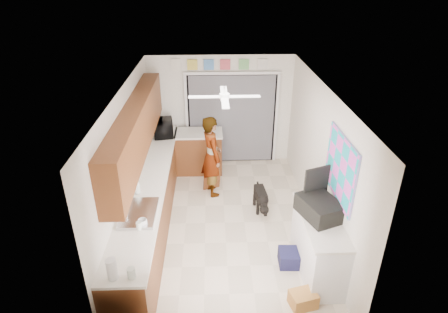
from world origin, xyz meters
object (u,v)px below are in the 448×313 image
object	(u,v)px
paper_towel_roll	(112,269)
suitcase	(320,208)
cup	(143,223)
soap_bottle	(137,185)
man	(212,156)
microwave	(163,128)
cardboard_box	(303,299)
dog	(260,198)
navy_crate	(292,258)

from	to	relation	value
paper_towel_roll	suitcase	distance (m)	2.92
cup	soap_bottle	bearing A→B (deg)	104.35
man	microwave	bearing A→B (deg)	32.28
cup	suitcase	world-z (taller)	suitcase
microwave	suitcase	distance (m)	3.95
suitcase	cardboard_box	distance (m)	1.27
cardboard_box	dog	world-z (taller)	dog
paper_towel_roll	man	size ratio (longest dim) A/B	0.16
cup	dog	distance (m)	2.63
cup	suitcase	xyz separation A→B (m)	(2.51, 0.15, 0.08)
cardboard_box	navy_crate	xyz separation A→B (m)	(0.00, 0.80, 0.01)
soap_bottle	suitcase	world-z (taller)	soap_bottle
soap_bottle	cardboard_box	size ratio (longest dim) A/B	0.83
suitcase	cardboard_box	size ratio (longest dim) A/B	1.78
microwave	navy_crate	bearing A→B (deg)	-151.66
cup	cardboard_box	world-z (taller)	cup
navy_crate	cup	bearing A→B (deg)	-175.31
suitcase	cup	bearing A→B (deg)	162.01
dog	paper_towel_roll	bearing A→B (deg)	-133.16
suitcase	navy_crate	xyz separation A→B (m)	(-0.32, 0.03, -0.95)
cardboard_box	cup	bearing A→B (deg)	164.12
cardboard_box	microwave	bearing A→B (deg)	120.63
microwave	dog	distance (m)	2.58
suitcase	man	distance (m)	2.68
cardboard_box	man	size ratio (longest dim) A/B	0.21
paper_towel_roll	suitcase	xyz separation A→B (m)	(2.70, 1.12, 0.00)
man	cup	bearing A→B (deg)	138.99
suitcase	man	xyz separation A→B (m)	(-1.54, 2.18, -0.24)
soap_bottle	paper_towel_roll	size ratio (longest dim) A/B	1.09
cup	man	bearing A→B (deg)	67.28
soap_bottle	dog	bearing A→B (deg)	21.64
navy_crate	microwave	bearing A→B (deg)	126.94
suitcase	dog	size ratio (longest dim) A/B	1.01
microwave	cup	xyz separation A→B (m)	(0.05, -3.16, -0.11)
cardboard_box	dog	size ratio (longest dim) A/B	0.57
navy_crate	man	world-z (taller)	man
cup	cardboard_box	size ratio (longest dim) A/B	0.37
paper_towel_roll	suitcase	world-z (taller)	suitcase
paper_towel_roll	dog	bearing A→B (deg)	52.02
navy_crate	dog	distance (m)	1.53
suitcase	navy_crate	world-z (taller)	suitcase
cardboard_box	man	world-z (taller)	man
cardboard_box	navy_crate	world-z (taller)	navy_crate
microwave	suitcase	size ratio (longest dim) A/B	0.93
navy_crate	man	distance (m)	2.57
cardboard_box	man	distance (m)	3.27
suitcase	dog	xyz separation A→B (m)	(-0.63, 1.53, -0.83)
suitcase	navy_crate	bearing A→B (deg)	152.48
dog	suitcase	bearing A→B (deg)	-72.81
soap_bottle	dog	xyz separation A→B (m)	(2.10, 0.83, -0.84)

